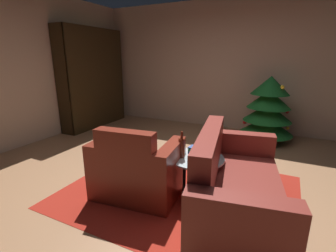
# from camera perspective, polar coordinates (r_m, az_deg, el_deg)

# --- Properties ---
(ground_plane) EXTENTS (7.42, 7.42, 0.00)m
(ground_plane) POSITION_cam_1_polar(r_m,az_deg,el_deg) (3.30, 2.44, -12.69)
(ground_plane) COLOR #9C6D49
(wall_back) EXTENTS (6.30, 0.06, 2.77)m
(wall_back) POSITION_cam_1_polar(r_m,az_deg,el_deg) (5.62, 14.70, 13.45)
(wall_back) COLOR tan
(wall_back) RESTS_ON ground
(wall_left) EXTENTS (0.06, 5.73, 2.77)m
(wall_left) POSITION_cam_1_polar(r_m,az_deg,el_deg) (5.03, -32.69, 11.29)
(wall_left) COLOR tan
(wall_left) RESTS_ON ground
(area_rug) EXTENTS (2.66, 2.08, 0.01)m
(area_rug) POSITION_cam_1_polar(r_m,az_deg,el_deg) (3.06, 2.66, -15.05)
(area_rug) COLOR maroon
(area_rug) RESTS_ON ground
(bookshelf_unit) EXTENTS (0.37, 1.75, 2.20)m
(bookshelf_unit) POSITION_cam_1_polar(r_m,az_deg,el_deg) (6.00, -16.38, 10.74)
(bookshelf_unit) COLOR black
(bookshelf_unit) RESTS_ON ground
(armchair_red) EXTENTS (1.03, 0.79, 0.86)m
(armchair_red) POSITION_cam_1_polar(r_m,az_deg,el_deg) (2.87, -7.35, -10.31)
(armchair_red) COLOR maroon
(armchair_red) RESTS_ON ground
(couch_red) EXTENTS (1.09, 1.81, 0.88)m
(couch_red) POSITION_cam_1_polar(r_m,az_deg,el_deg) (2.61, 15.21, -13.90)
(couch_red) COLOR maroon
(couch_red) RESTS_ON ground
(coffee_table) EXTENTS (0.63, 0.63, 0.47)m
(coffee_table) POSITION_cam_1_polar(r_m,az_deg,el_deg) (2.84, 6.74, -8.27)
(coffee_table) COLOR black
(coffee_table) RESTS_ON ground
(book_stack_on_table) EXTENTS (0.22, 0.19, 0.14)m
(book_stack_on_table) POSITION_cam_1_polar(r_m,az_deg,el_deg) (2.76, 7.07, -6.35)
(book_stack_on_table) COLOR gray
(book_stack_on_table) RESTS_ON coffee_table
(bottle_on_table) EXTENTS (0.07, 0.07, 0.31)m
(bottle_on_table) POSITION_cam_1_polar(r_m,az_deg,el_deg) (2.76, 3.22, -5.01)
(bottle_on_table) COLOR #5D2112
(bottle_on_table) RESTS_ON coffee_table
(decorated_tree) EXTENTS (0.98, 0.98, 1.25)m
(decorated_tree) POSITION_cam_1_polar(r_m,az_deg,el_deg) (4.96, 22.44, 3.67)
(decorated_tree) COLOR brown
(decorated_tree) RESTS_ON ground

